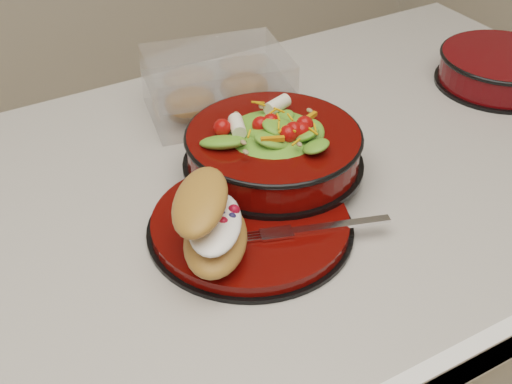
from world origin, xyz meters
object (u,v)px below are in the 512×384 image
pastry_box (217,85)px  fork (321,227)px  croissant (212,222)px  salad_bowl (273,142)px  dinner_plate (251,225)px  extra_bowl (501,68)px

pastry_box → fork: bearing=-84.5°
croissant → pastry_box: (0.17, 0.31, -0.01)m
croissant → fork: size_ratio=1.04×
salad_bowl → croissant: size_ratio=1.49×
fork → salad_bowl: bearing=10.0°
fork → pastry_box: 0.35m
dinner_plate → salad_bowl: salad_bowl is taller
croissant → extra_bowl: size_ratio=0.78×
salad_bowl → pastry_box: size_ratio=1.03×
croissant → fork: 0.14m
salad_bowl → extra_bowl: (0.47, 0.04, -0.03)m
dinner_plate → pastry_box: pastry_box is taller
fork → pastry_box: pastry_box is taller
dinner_plate → extra_bowl: extra_bowl is taller
dinner_plate → salad_bowl: 0.13m
salad_bowl → fork: bearing=-98.6°
fork → dinner_plate: bearing=64.8°
salad_bowl → extra_bowl: salad_bowl is taller
fork → extra_bowl: (0.49, 0.19, 0.01)m
fork → extra_bowl: extra_bowl is taller
croissant → dinner_plate: bearing=-35.8°
salad_bowl → pastry_box: bearing=84.0°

